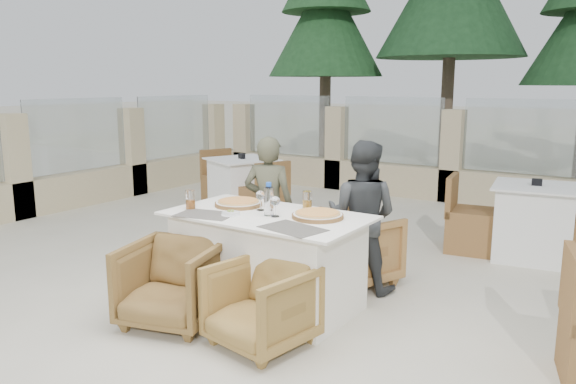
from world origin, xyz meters
The scene contains 25 objects.
ground centered at (0.00, 0.00, 0.00)m, with size 80.00×80.00×0.00m, color beige.
sand_patch centered at (0.00, 14.00, 0.01)m, with size 30.00×16.00×0.01m, color beige.
perimeter_wall_far centered at (0.00, 4.80, 0.80)m, with size 10.00×0.34×1.60m, color #C6B48B, non-canonical shape.
perimeter_wall_left centered at (-4.50, 1.50, 0.80)m, with size 0.34×7.00×1.60m, color beige, non-canonical shape.
pine_far_left centered at (-3.50, 7.00, 2.75)m, with size 2.42×2.42×5.50m, color #204C25.
pine_mid_left centered at (-1.00, 7.50, 3.25)m, with size 2.86×2.86×6.50m, color #1D4623.
dining_table centered at (0.06, -0.12, 0.39)m, with size 1.60×0.90×0.77m, color white, non-canonical shape.
placemat_near_left centered at (-0.33, -0.40, 0.77)m, with size 0.45×0.30×0.00m, color #605A52.
placemat_near_right centered at (0.48, -0.38, 0.77)m, with size 0.45×0.30×0.00m, color #58544C.
pizza_left centered at (-0.32, 0.00, 0.80)m, with size 0.40×0.40×0.05m, color orange.
pizza_right centered at (0.46, -0.01, 0.80)m, with size 0.40×0.40×0.05m, color orange.
water_bottle centered at (0.10, -0.14, 0.90)m, with size 0.08×0.08×0.26m, color #A3C4D7.
wine_glass_centre centered at (-0.06, -0.04, 0.86)m, with size 0.08×0.08×0.18m, color white, non-canonical shape.
wine_glass_near centered at (0.17, -0.15, 0.86)m, with size 0.08×0.08×0.18m, color silver, non-canonical shape.
beer_glass_left centered at (-0.57, -0.31, 0.85)m, with size 0.08×0.08×0.16m, color orange.
beer_glass_right centered at (0.24, 0.21, 0.85)m, with size 0.08×0.08×0.15m, color orange.
olive_dish centered at (-0.15, -0.31, 0.79)m, with size 0.11×0.11×0.04m, color white, non-canonical shape.
armchair_far_left centered at (-0.41, 0.77, 0.30)m, with size 0.64×0.66×0.60m, color brown.
armchair_far_right centered at (0.39, 0.75, 0.32)m, with size 0.69×0.71×0.65m, color olive.
armchair_near_left centered at (-0.34, -0.78, 0.31)m, with size 0.67×0.69×0.63m, color brown.
armchair_near_right centered at (0.43, -0.71, 0.29)m, with size 0.62×0.64×0.58m, color olive.
diner_left centered at (-0.38, 0.53, 0.66)m, with size 0.48×0.32×1.32m, color #4C4C37.
diner_right centered at (0.52, 0.66, 0.66)m, with size 0.64×0.50×1.32m, color #373A3D.
bg_table_a centered at (-2.16, 2.38, 0.39)m, with size 1.64×0.82×0.77m, color white, non-canonical shape.
bg_table_b centered at (1.61, 2.42, 0.39)m, with size 1.64×0.82×0.77m, color white, non-canonical shape.
Camera 1 is at (2.60, -3.64, 1.80)m, focal length 35.00 mm.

